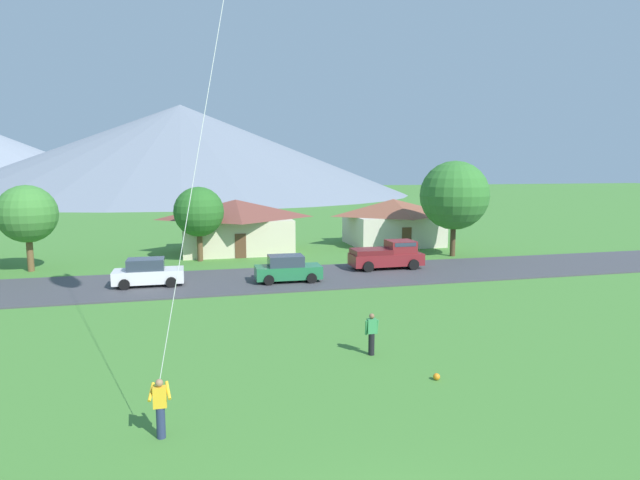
% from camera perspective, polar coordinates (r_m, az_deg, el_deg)
% --- Properties ---
extents(road_strip, '(160.00, 7.95, 0.08)m').
position_cam_1_polar(road_strip, '(35.14, -7.74, -4.27)').
color(road_strip, '#424247').
rests_on(road_strip, ground).
extents(mountain_far_east_ridge, '(123.30, 123.30, 24.18)m').
position_cam_1_polar(mountain_far_east_ridge, '(153.12, -14.57, 9.31)').
color(mountain_far_east_ridge, slate).
rests_on(mountain_far_east_ridge, ground).
extents(house_leftmost, '(9.84, 7.69, 4.55)m').
position_cam_1_polar(house_leftmost, '(47.08, -8.94, 1.62)').
color(house_leftmost, beige).
rests_on(house_leftmost, ground).
extents(house_left_center, '(8.81, 7.10, 4.35)m').
position_cam_1_polar(house_left_center, '(51.30, 7.81, 2.02)').
color(house_left_center, beige).
rests_on(house_left_center, ground).
extents(tree_left_of_center, '(3.88, 3.88, 5.84)m').
position_cam_1_polar(tree_left_of_center, '(42.62, -12.81, 2.94)').
color(tree_left_of_center, brown).
rests_on(tree_left_of_center, ground).
extents(tree_center, '(4.05, 4.05, 6.12)m').
position_cam_1_polar(tree_center, '(42.64, -28.80, 2.44)').
color(tree_center, brown).
rests_on(tree_center, ground).
extents(tree_right_of_center, '(5.64, 5.64, 7.87)m').
position_cam_1_polar(tree_right_of_center, '(45.25, 14.15, 4.63)').
color(tree_right_of_center, '#4C3823').
rests_on(tree_right_of_center, ground).
extents(parked_car_white_west_end, '(4.21, 2.10, 1.68)m').
position_cam_1_polar(parked_car_white_west_end, '(34.65, -17.89, -3.36)').
color(parked_car_white_west_end, white).
rests_on(parked_car_white_west_end, road_strip).
extents(parked_car_green_mid_east, '(4.25, 2.18, 1.68)m').
position_cam_1_polar(parked_car_green_mid_east, '(34.25, -3.48, -3.12)').
color(parked_car_green_mid_east, '#237042').
rests_on(parked_car_green_mid_east, road_strip).
extents(pickup_truck_maroon_west_side, '(5.21, 2.34, 1.99)m').
position_cam_1_polar(pickup_truck_maroon_west_side, '(38.84, 7.27, -1.58)').
color(pickup_truck_maroon_west_side, maroon).
rests_on(pickup_truck_maroon_west_side, road_strip).
extents(watcher_person, '(0.56, 0.24, 1.68)m').
position_cam_1_polar(watcher_person, '(21.32, 5.53, -9.89)').
color(watcher_person, black).
rests_on(watcher_person, ground).
extents(soccer_ball, '(0.24, 0.24, 0.24)m').
position_cam_1_polar(soccer_ball, '(19.54, 12.34, -14.07)').
color(soccer_ball, orange).
rests_on(soccer_ball, ground).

